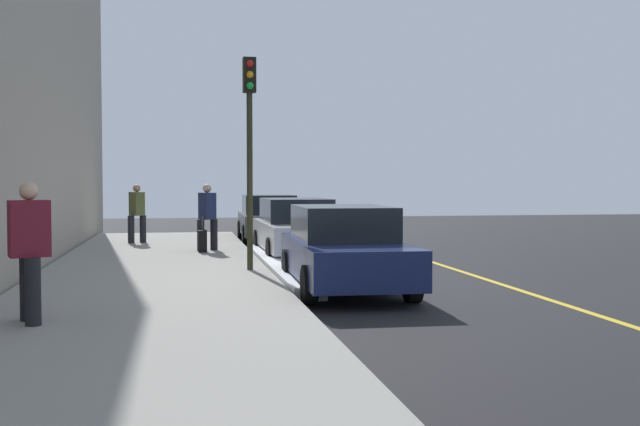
% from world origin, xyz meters
% --- Properties ---
extents(ground_plane, '(56.00, 56.00, 0.00)m').
position_xyz_m(ground_plane, '(0.00, 0.00, 0.00)').
color(ground_plane, black).
extents(sidewalk, '(28.00, 4.60, 0.15)m').
position_xyz_m(sidewalk, '(0.00, -3.30, 0.07)').
color(sidewalk, gray).
rests_on(sidewalk, ground).
extents(lane_stripe_centre, '(28.00, 0.14, 0.01)m').
position_xyz_m(lane_stripe_centre, '(0.00, 3.20, 0.00)').
color(lane_stripe_centre, gold).
rests_on(lane_stripe_centre, ground).
extents(snow_bank_curb, '(8.82, 0.56, 0.22)m').
position_xyz_m(snow_bank_curb, '(-3.12, -0.70, 0.11)').
color(snow_bank_curb, white).
rests_on(snow_bank_curb, ground).
extents(parked_car_charcoal, '(4.16, 1.96, 1.51)m').
position_xyz_m(parked_car_charcoal, '(-11.18, 0.03, 0.76)').
color(parked_car_charcoal, black).
rests_on(parked_car_charcoal, ground).
extents(parked_car_silver, '(4.81, 1.92, 1.51)m').
position_xyz_m(parked_car_silver, '(-5.94, 0.14, 0.76)').
color(parked_car_silver, black).
rests_on(parked_car_silver, ground).
extents(parked_car_navy, '(4.65, 1.99, 1.51)m').
position_xyz_m(parked_car_navy, '(0.17, 0.09, 0.76)').
color(parked_car_navy, black).
rests_on(parked_car_navy, ground).
extents(pedestrian_burgundy_coat, '(0.57, 0.56, 1.80)m').
position_xyz_m(pedestrian_burgundy_coat, '(3.30, -4.66, 1.11)').
color(pedestrian_burgundy_coat, black).
rests_on(pedestrian_burgundy_coat, sidewalk).
extents(pedestrian_navy_coat, '(0.55, 0.54, 1.74)m').
position_xyz_m(pedestrian_navy_coat, '(-6.67, -2.10, 1.08)').
color(pedestrian_navy_coat, black).
rests_on(pedestrian_navy_coat, sidewalk).
extents(pedestrian_olive_coat, '(0.55, 0.52, 1.72)m').
position_xyz_m(pedestrian_olive_coat, '(-9.54, -4.05, 1.07)').
color(pedestrian_olive_coat, black).
rests_on(pedestrian_olive_coat, sidewalk).
extents(traffic_light_pole, '(0.35, 0.26, 4.30)m').
position_xyz_m(traffic_light_pole, '(-2.06, -1.39, 3.06)').
color(traffic_light_pole, '#2D2D19').
rests_on(traffic_light_pole, sidewalk).
extents(rolling_suitcase, '(0.34, 0.22, 0.92)m').
position_xyz_m(rolling_suitcase, '(-6.23, -2.24, 0.43)').
color(rolling_suitcase, black).
rests_on(rolling_suitcase, sidewalk).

